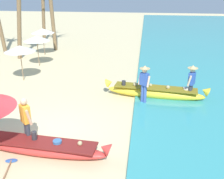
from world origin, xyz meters
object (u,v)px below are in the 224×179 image
object	(u,v)px
boat_yellow_midground	(155,92)
person_vendor_hatted	(144,82)
person_vendor_assistant	(191,81)
paddle	(7,171)
boat_red_foreground	(41,147)
person_tourist_customer	(26,120)

from	to	relation	value
boat_yellow_midground	person_vendor_hatted	distance (m)	1.12
person_vendor_assistant	boat_yellow_midground	bearing A→B (deg)	173.01
boat_yellow_midground	person_vendor_hatted	xyz separation A→B (m)	(-0.51, -0.70, 0.72)
person_vendor_hatted	paddle	size ratio (longest dim) A/B	1.07
boat_red_foreground	boat_yellow_midground	xyz separation A→B (m)	(3.62, 4.83, 0.06)
boat_yellow_midground	boat_red_foreground	bearing A→B (deg)	-126.84
boat_red_foreground	person_tourist_customer	distance (m)	0.99
boat_yellow_midground	person_vendor_assistant	xyz separation A→B (m)	(1.53, -0.19, 0.68)
boat_yellow_midground	paddle	bearing A→B (deg)	-126.32
person_vendor_hatted	person_vendor_assistant	size ratio (longest dim) A/B	1.04
boat_red_foreground	boat_yellow_midground	size ratio (longest dim) A/B	0.96
person_vendor_assistant	paddle	size ratio (longest dim) A/B	1.03
boat_yellow_midground	paddle	distance (m)	7.22
person_vendor_assistant	person_vendor_hatted	bearing A→B (deg)	-166.00
boat_yellow_midground	person_vendor_hatted	size ratio (longest dim) A/B	2.70
boat_yellow_midground	person_tourist_customer	size ratio (longest dim) A/B	2.80
boat_red_foreground	paddle	bearing A→B (deg)	-123.65
boat_red_foreground	person_tourist_customer	world-z (taller)	person_tourist_customer
boat_red_foreground	boat_yellow_midground	distance (m)	6.04
boat_red_foreground	paddle	distance (m)	1.20
person_tourist_customer	paddle	xyz separation A→B (m)	(-0.09, -1.36, -0.93)
person_vendor_hatted	paddle	world-z (taller)	person_vendor_hatted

